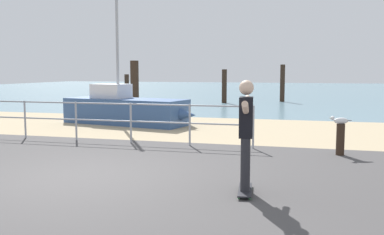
{
  "coord_description": "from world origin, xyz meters",
  "views": [
    {
      "loc": [
        3.86,
        -6.78,
        1.88
      ],
      "look_at": [
        1.46,
        2.0,
        0.9
      ],
      "focal_mm": 41.14,
      "sensor_mm": 36.0,
      "label": 1
    }
  ],
  "objects_px": {
    "skateboarder": "(246,128)",
    "bollard_short": "(340,140)",
    "skateboard": "(245,190)",
    "seagull": "(340,120)",
    "sailboat": "(129,110)"
  },
  "relations": [
    {
      "from": "sailboat",
      "to": "seagull",
      "type": "bearing_deg",
      "value": -30.63
    },
    {
      "from": "skateboarder",
      "to": "bollard_short",
      "type": "bearing_deg",
      "value": 66.28
    },
    {
      "from": "sailboat",
      "to": "skateboarder",
      "type": "distance_m",
      "value": 9.15
    },
    {
      "from": "skateboarder",
      "to": "seagull",
      "type": "height_order",
      "value": "skateboarder"
    },
    {
      "from": "skateboard",
      "to": "bollard_short",
      "type": "relative_size",
      "value": 1.15
    },
    {
      "from": "skateboarder",
      "to": "seagull",
      "type": "xyz_separation_m",
      "value": [
        1.55,
        3.57,
        -0.23
      ]
    },
    {
      "from": "skateboarder",
      "to": "bollard_short",
      "type": "distance_m",
      "value": 3.96
    },
    {
      "from": "skateboarder",
      "to": "bollard_short",
      "type": "relative_size",
      "value": 2.33
    },
    {
      "from": "seagull",
      "to": "sailboat",
      "type": "bearing_deg",
      "value": 149.37
    },
    {
      "from": "sailboat",
      "to": "skateboard",
      "type": "bearing_deg",
      "value": -55.65
    },
    {
      "from": "sailboat",
      "to": "skateboard",
      "type": "xyz_separation_m",
      "value": [
        5.15,
        -7.54,
        -0.46
      ]
    },
    {
      "from": "sailboat",
      "to": "bollard_short",
      "type": "distance_m",
      "value": 7.81
    },
    {
      "from": "skateboard",
      "to": "skateboarder",
      "type": "height_order",
      "value": "skateboarder"
    },
    {
      "from": "sailboat",
      "to": "bollard_short",
      "type": "height_order",
      "value": "sailboat"
    },
    {
      "from": "bollard_short",
      "to": "seagull",
      "type": "bearing_deg",
      "value": -163.21
    }
  ]
}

